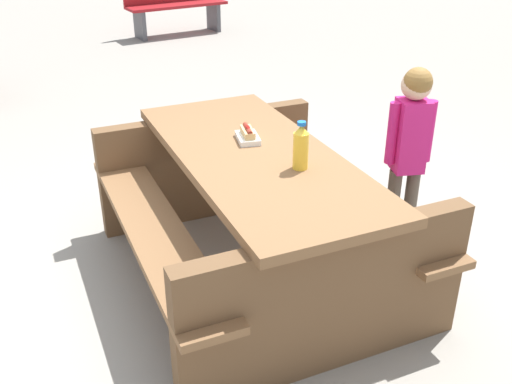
% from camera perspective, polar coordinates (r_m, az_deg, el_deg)
% --- Properties ---
extents(ground_plane, '(30.00, 30.00, 0.00)m').
position_cam_1_polar(ground_plane, '(3.39, 0.00, -7.91)').
color(ground_plane, gray).
rests_on(ground_plane, ground).
extents(picnic_table, '(2.16, 1.91, 0.75)m').
position_cam_1_polar(picnic_table, '(3.16, 0.00, -1.29)').
color(picnic_table, brown).
rests_on(picnic_table, ground).
extents(soda_bottle, '(0.07, 0.07, 0.24)m').
position_cam_1_polar(soda_bottle, '(2.82, 4.35, 4.35)').
color(soda_bottle, yellow).
rests_on(soda_bottle, picnic_table).
extents(hotdog_tray, '(0.21, 0.19, 0.08)m').
position_cam_1_polar(hotdog_tray, '(3.17, -0.80, 5.51)').
color(hotdog_tray, white).
rests_on(hotdog_tray, picnic_table).
extents(child_in_coat, '(0.22, 0.24, 1.11)m').
position_cam_1_polar(child_in_coat, '(3.46, 14.67, 5.21)').
color(child_in_coat, brown).
rests_on(child_in_coat, ground).
extents(park_bench_far, '(0.69, 1.55, 0.85)m').
position_cam_1_polar(park_bench_far, '(9.27, -7.83, 17.63)').
color(park_bench_far, maroon).
rests_on(park_bench_far, ground).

